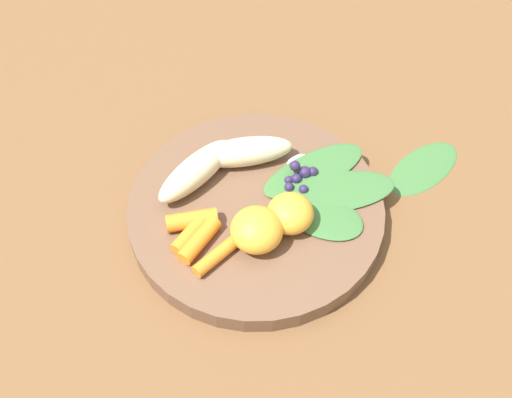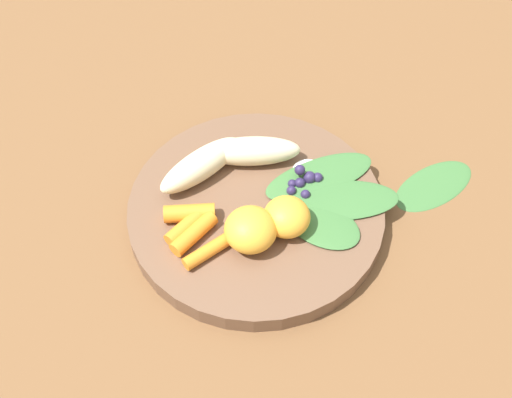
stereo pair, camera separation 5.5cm
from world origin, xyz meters
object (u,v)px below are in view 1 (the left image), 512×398
Objects in this scene: banana_peeled_right at (244,152)px; orange_segment_near at (290,213)px; banana_peeled_left at (196,171)px; kale_leaf_stray at (424,167)px; bowl at (256,211)px.

orange_segment_near is (0.02, -0.10, 0.00)m from banana_peeled_right.
kale_leaf_stray is at bearing 138.24° from banana_peeled_left.
banana_peeled_right is at bearing 84.04° from bowl.
banana_peeled_right is at bearing 101.25° from orange_segment_near.
bowl is 0.05m from orange_segment_near.
banana_peeled_right is 0.22m from kale_leaf_stray.
banana_peeled_left is at bearing 131.80° from orange_segment_near.
banana_peeled_left is 1.00× the size of banana_peeled_right.
bowl is at bearing 126.55° from orange_segment_near.
banana_peeled_left is 0.12m from orange_segment_near.
kale_leaf_stray is at bearing 2.00° from bowl.
banana_peeled_right is 2.23× the size of orange_segment_near.
bowl is at bearing 157.59° from kale_leaf_stray.
banana_peeled_left reaches higher than kale_leaf_stray.
bowl is 2.53× the size of kale_leaf_stray.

